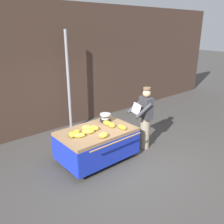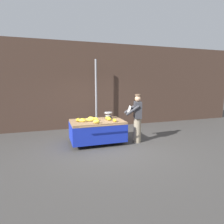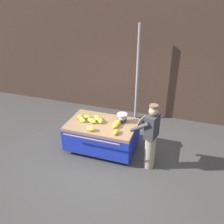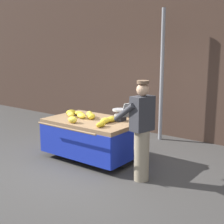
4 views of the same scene
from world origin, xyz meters
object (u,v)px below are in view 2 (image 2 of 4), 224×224
at_px(banana_bunch_3, 96,119).
at_px(banana_bunch_0, 115,120).
at_px(banana_bunch_5, 108,118).
at_px(banana_bunch_2, 109,119).
at_px(banana_bunch_9, 82,120).
at_px(banana_cart, 97,126).
at_px(street_pole, 96,95).
at_px(banana_bunch_4, 78,120).
at_px(vendor_person, 137,118).
at_px(banana_bunch_8, 82,119).
at_px(banana_bunch_1, 90,120).
at_px(weighing_scale, 108,115).
at_px(banana_bunch_6, 91,118).
at_px(banana_bunch_7, 96,122).

bearing_deg(banana_bunch_3, banana_bunch_0, -34.82).
bearing_deg(banana_bunch_3, banana_bunch_5, 7.08).
height_order(banana_bunch_2, banana_bunch_9, banana_bunch_2).
relative_size(banana_cart, banana_bunch_3, 8.56).
height_order(street_pole, banana_bunch_4, street_pole).
bearing_deg(banana_bunch_4, banana_bunch_0, -19.77).
bearing_deg(vendor_person, banana_bunch_9, 171.78).
distance_m(banana_bunch_8, vendor_person, 1.91).
bearing_deg(banana_bunch_1, vendor_person, -10.55).
distance_m(banana_bunch_1, banana_bunch_8, 0.28).
bearing_deg(weighing_scale, banana_cart, -151.50).
xyz_separation_m(banana_bunch_5, banana_bunch_6, (-0.60, 0.05, 0.01)).
bearing_deg(weighing_scale, banana_bunch_9, -162.72).
height_order(banana_cart, banana_bunch_2, banana_bunch_2).
distance_m(banana_bunch_3, vendor_person, 1.45).
distance_m(banana_bunch_0, banana_bunch_7, 0.65).
xyz_separation_m(banana_bunch_6, banana_bunch_9, (-0.36, -0.19, -0.01)).
distance_m(weighing_scale, banana_bunch_9, 1.08).
xyz_separation_m(street_pole, banana_cart, (-0.46, -2.02, -0.96)).
distance_m(banana_cart, banana_bunch_7, 0.53).
relative_size(street_pole, banana_bunch_3, 14.48).
distance_m(weighing_scale, banana_bunch_6, 0.68).
bearing_deg(banana_cart, banana_bunch_2, -12.98).
relative_size(banana_bunch_0, banana_bunch_4, 1.16).
height_order(street_pole, banana_bunch_1, street_pole).
xyz_separation_m(weighing_scale, banana_bunch_8, (-0.98, -0.13, -0.07)).
xyz_separation_m(banana_bunch_4, banana_bunch_7, (0.52, -0.49, 0.01)).
bearing_deg(banana_bunch_3, banana_bunch_9, -170.37).
xyz_separation_m(banana_bunch_1, vendor_person, (1.63, -0.30, 0.01)).
xyz_separation_m(banana_cart, banana_bunch_8, (-0.49, 0.13, 0.25)).
bearing_deg(banana_bunch_8, banana_bunch_0, -26.13).
xyz_separation_m(weighing_scale, banana_bunch_9, (-1.03, -0.32, -0.07)).
bearing_deg(banana_bunch_3, vendor_person, -14.42).
bearing_deg(weighing_scale, banana_bunch_5, -111.91).
bearing_deg(vendor_person, banana_bunch_1, 169.45).
height_order(banana_bunch_5, banana_bunch_6, banana_bunch_6).
distance_m(street_pole, weighing_scale, 1.87).
height_order(banana_bunch_0, banana_bunch_5, banana_bunch_5).
bearing_deg(street_pole, banana_bunch_8, -116.68).
distance_m(banana_bunch_7, banana_bunch_9, 0.56).
bearing_deg(banana_bunch_9, banana_bunch_8, 73.56).
height_order(banana_cart, banana_bunch_0, banana_bunch_0).
distance_m(banana_bunch_1, banana_bunch_6, 0.18).
height_order(banana_bunch_0, banana_bunch_4, banana_bunch_4).
bearing_deg(banana_bunch_7, street_pole, 76.58).
xyz_separation_m(banana_bunch_0, banana_bunch_1, (-0.79, 0.33, 0.00)).
distance_m(weighing_scale, banana_bunch_7, 0.93).
height_order(banana_cart, banana_bunch_5, banana_bunch_5).
height_order(street_pole, banana_bunch_9, street_pole).
bearing_deg(banana_bunch_3, banana_bunch_8, 166.82).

